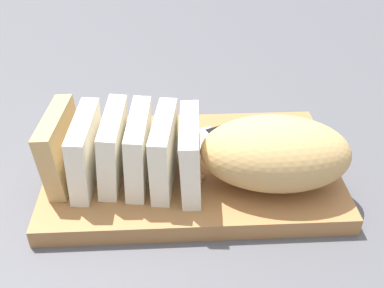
# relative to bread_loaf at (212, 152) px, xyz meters

# --- Properties ---
(ground_plane) EXTENTS (3.00, 3.00, 0.00)m
(ground_plane) POSITION_rel_bread_loaf_xyz_m (0.02, -0.04, -0.07)
(ground_plane) COLOR #4C4C51
(cutting_board) EXTENTS (0.39, 0.26, 0.02)m
(cutting_board) POSITION_rel_bread_loaf_xyz_m (0.02, -0.04, -0.06)
(cutting_board) COLOR #9E6B3D
(cutting_board) RESTS_ON ground_plane
(bread_loaf) EXTENTS (0.38, 0.16, 0.09)m
(bread_loaf) POSITION_rel_bread_loaf_xyz_m (0.00, 0.00, 0.00)
(bread_loaf) COLOR tan
(bread_loaf) RESTS_ON cutting_board
(bread_knife) EXTENTS (0.23, 0.10, 0.02)m
(bread_knife) POSITION_rel_bread_loaf_xyz_m (0.00, -0.08, -0.04)
(bread_knife) COLOR silver
(bread_knife) RESTS_ON cutting_board
(crumb_near_knife) EXTENTS (0.01, 0.01, 0.01)m
(crumb_near_knife) POSITION_rel_bread_loaf_xyz_m (0.01, -0.00, -0.04)
(crumb_near_knife) COLOR tan
(crumb_near_knife) RESTS_ON cutting_board
(crumb_near_loaf) EXTENTS (0.00, 0.00, 0.00)m
(crumb_near_loaf) POSITION_rel_bread_loaf_xyz_m (0.01, 0.00, -0.04)
(crumb_near_loaf) COLOR tan
(crumb_near_loaf) RESTS_ON cutting_board
(crumb_stray_left) EXTENTS (0.00, 0.00, 0.00)m
(crumb_stray_left) POSITION_rel_bread_loaf_xyz_m (0.03, 0.03, -0.04)
(crumb_stray_left) COLOR tan
(crumb_stray_left) RESTS_ON cutting_board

